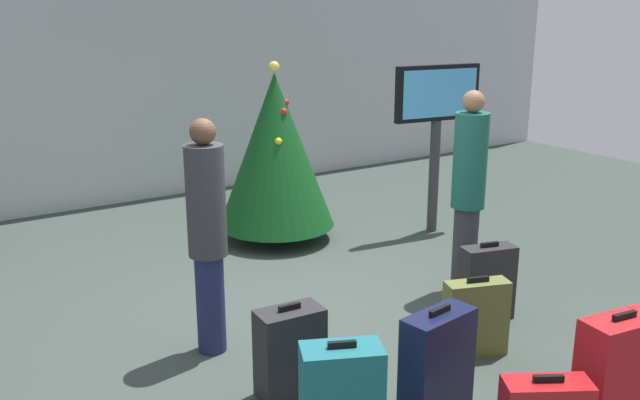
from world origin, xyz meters
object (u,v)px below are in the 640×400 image
(flight_info_kiosk, at_px, (437,113))
(suitcase_6, at_px, (290,352))
(traveller_1, at_px, (207,231))
(suitcase_3, at_px, (341,398))
(suitcase_2, at_px, (487,283))
(suitcase_1, at_px, (617,376))
(holiday_tree, at_px, (276,150))
(traveller_0, at_px, (469,187))
(suitcase_4, at_px, (476,318))
(suitcase_5, at_px, (437,369))

(flight_info_kiosk, relative_size, suitcase_6, 2.90)
(traveller_1, distance_m, suitcase_3, 1.70)
(suitcase_2, bearing_deg, suitcase_1, -109.22)
(flight_info_kiosk, relative_size, suitcase_3, 2.75)
(holiday_tree, height_order, traveller_0, holiday_tree)
(traveller_1, distance_m, suitcase_4, 2.14)
(holiday_tree, bearing_deg, suitcase_3, -114.32)
(holiday_tree, height_order, suitcase_6, holiday_tree)
(suitcase_4, bearing_deg, suitcase_2, 36.64)
(holiday_tree, bearing_deg, suitcase_5, -104.69)
(traveller_1, relative_size, suitcase_5, 2.27)
(suitcase_5, bearing_deg, suitcase_3, 170.21)
(flight_info_kiosk, xyz_separation_m, suitcase_3, (-3.34, -2.88, -1.07))
(traveller_0, xyz_separation_m, suitcase_3, (-2.37, -1.37, -0.67))
(suitcase_1, bearing_deg, suitcase_4, 89.28)
(suitcase_4, distance_m, suitcase_6, 1.51)
(flight_info_kiosk, xyz_separation_m, suitcase_2, (-1.25, -2.06, -1.08))
(suitcase_6, bearing_deg, suitcase_4, -10.75)
(traveller_0, bearing_deg, suitcase_6, -163.55)
(holiday_tree, bearing_deg, suitcase_2, -81.04)
(flight_info_kiosk, xyz_separation_m, suitcase_1, (-1.82, -3.68, -1.02))
(traveller_0, distance_m, suitcase_1, 2.41)
(traveller_1, height_order, suitcase_5, traveller_1)
(flight_info_kiosk, distance_m, suitcase_3, 4.53)
(suitcase_4, xyz_separation_m, suitcase_6, (-1.48, 0.28, 0.02))
(suitcase_3, relative_size, suitcase_5, 0.88)
(holiday_tree, relative_size, suitcase_4, 3.18)
(suitcase_2, bearing_deg, suitcase_4, -143.36)
(holiday_tree, height_order, traveller_1, holiday_tree)
(suitcase_6, bearing_deg, suitcase_3, -94.43)
(holiday_tree, distance_m, traveller_1, 2.71)
(flight_info_kiosk, height_order, suitcase_1, flight_info_kiosk)
(holiday_tree, height_order, suitcase_3, holiday_tree)
(flight_info_kiosk, height_order, traveller_0, flight_info_kiosk)
(suitcase_2, relative_size, suitcase_3, 0.97)
(traveller_1, bearing_deg, suitcase_5, -65.05)
(suitcase_6, bearing_deg, holiday_tree, 61.66)
(suitcase_2, height_order, suitcase_3, suitcase_3)
(flight_info_kiosk, height_order, suitcase_4, flight_info_kiosk)
(traveller_0, relative_size, suitcase_2, 2.74)
(suitcase_1, bearing_deg, suitcase_5, 141.38)
(traveller_1, relative_size, suitcase_3, 2.57)
(traveller_0, xyz_separation_m, traveller_1, (-2.49, 0.20, -0.03))
(traveller_1, bearing_deg, suitcase_3, -85.41)
(flight_info_kiosk, height_order, suitcase_5, flight_info_kiosk)
(flight_info_kiosk, distance_m, suitcase_5, 4.14)
(holiday_tree, bearing_deg, traveller_0, -72.12)
(flight_info_kiosk, height_order, suitcase_2, flight_info_kiosk)
(suitcase_2, height_order, suitcase_6, suitcase_2)
(suitcase_5, relative_size, suitcase_6, 1.19)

